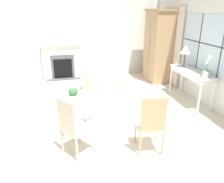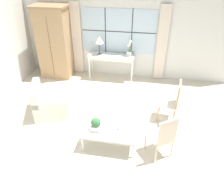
{
  "view_description": "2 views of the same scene",
  "coord_description": "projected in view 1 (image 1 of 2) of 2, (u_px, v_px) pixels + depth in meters",
  "views": [
    {
      "loc": [
        4.53,
        -0.5,
        2.33
      ],
      "look_at": [
        0.22,
        0.54,
        0.6
      ],
      "focal_mm": 35.0,
      "sensor_mm": 36.0,
      "label": 1
    },
    {
      "loc": [
        0.96,
        -3.6,
        3.49
      ],
      "look_at": [
        0.25,
        0.45,
        0.91
      ],
      "focal_mm": 35.0,
      "sensor_mm": 36.0,
      "label": 2
    }
  ],
  "objects": [
    {
      "name": "console_table",
      "position": [
        191.0,
        74.0,
        5.55
      ],
      "size": [
        1.45,
        0.44,
        0.82
      ],
      "color": "white",
      "rests_on": "ground_plane"
    },
    {
      "name": "wall_back_windowed",
      "position": [
        211.0,
        49.0,
        5.21
      ],
      "size": [
        7.2,
        0.14,
        2.8
      ],
      "color": "silver",
      "rests_on": "ground_plane"
    },
    {
      "name": "ground_plane",
      "position": [
        87.0,
        114.0,
        5.06
      ],
      "size": [
        14.0,
        14.0,
        0.0
      ],
      "primitive_type": "plane",
      "color": "beige"
    },
    {
      "name": "armoire",
      "position": [
        159.0,
        46.0,
        7.02
      ],
      "size": [
        1.04,
        0.71,
        2.27
      ],
      "color": "tan",
      "rests_on": "ground_plane"
    },
    {
      "name": "coffee_table",
      "position": [
        75.0,
        107.0,
        4.57
      ],
      "size": [
        1.15,
        0.59,
        0.41
      ],
      "color": "silver",
      "rests_on": "ground_plane"
    },
    {
      "name": "fireplace",
      "position": [
        62.0,
        59.0,
        7.34
      ],
      "size": [
        0.34,
        1.35,
        2.08
      ],
      "color": "#515156",
      "rests_on": "ground_plane"
    },
    {
      "name": "potted_orchid",
      "position": [
        207.0,
        69.0,
        4.94
      ],
      "size": [
        0.2,
        0.16,
        0.51
      ],
      "color": "#BCB7AD",
      "rests_on": "console_table"
    },
    {
      "name": "side_chair_wooden",
      "position": [
        152.0,
        122.0,
        3.54
      ],
      "size": [
        0.5,
        0.5,
        1.05
      ],
      "color": "white",
      "rests_on": "ground_plane"
    },
    {
      "name": "pillar_candle",
      "position": [
        80.0,
        106.0,
        4.38
      ],
      "size": [
        0.1,
        0.1,
        0.12
      ],
      "color": "silver",
      "rests_on": "coffee_table"
    },
    {
      "name": "armchair_upholstered",
      "position": [
        102.0,
        82.0,
        6.37
      ],
      "size": [
        1.09,
        1.14,
        0.81
      ],
      "color": "silver",
      "rests_on": "ground_plane"
    },
    {
      "name": "accent_chair_wooden",
      "position": [
        72.0,
        125.0,
        3.5
      ],
      "size": [
        0.61,
        0.61,
        1.01
      ],
      "color": "beige",
      "rests_on": "ground_plane"
    },
    {
      "name": "table_lamp",
      "position": [
        185.0,
        50.0,
        5.68
      ],
      "size": [
        0.28,
        0.28,
        0.58
      ],
      "color": "#4C4742",
      "rests_on": "console_table"
    },
    {
      "name": "wall_left",
      "position": [
        91.0,
        36.0,
        7.42
      ],
      "size": [
        0.06,
        7.2,
        2.8
      ],
      "primitive_type": "cube",
      "color": "silver",
      "rests_on": "ground_plane"
    },
    {
      "name": "potted_plant_small",
      "position": [
        73.0,
        94.0,
        4.76
      ],
      "size": [
        0.2,
        0.2,
        0.29
      ],
      "color": "white",
      "rests_on": "coffee_table"
    }
  ]
}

